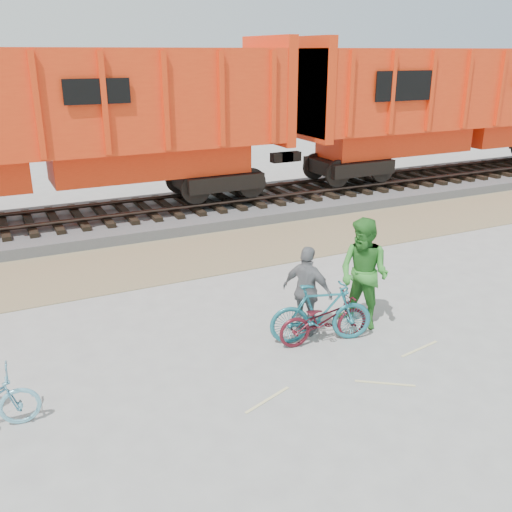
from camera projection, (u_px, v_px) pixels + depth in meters
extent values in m
plane|color=#9E9E99|center=(300.00, 359.00, 9.33)|extent=(120.00, 120.00, 0.00)
cube|color=#8A7855|center=(187.00, 256.00, 13.97)|extent=(120.00, 3.00, 0.02)
cube|color=slate|center=(147.00, 216.00, 16.88)|extent=(120.00, 4.00, 0.30)
cube|color=black|center=(146.00, 209.00, 16.81)|extent=(0.22, 2.60, 0.12)
cube|color=black|center=(332.00, 187.00, 19.50)|extent=(0.22, 2.60, 0.12)
cylinder|color=#382821|center=(153.00, 211.00, 16.16)|extent=(120.00, 0.12, 0.12)
cylinder|color=#382821|center=(140.00, 200.00, 17.38)|extent=(120.00, 0.12, 0.12)
cube|color=black|center=(43.00, 200.00, 15.45)|extent=(11.20, 2.20, 0.80)
cube|color=red|center=(39.00, 169.00, 15.16)|extent=(11.76, 1.65, 0.90)
cube|color=red|center=(30.00, 101.00, 14.56)|extent=(14.00, 3.00, 2.60)
cube|color=red|center=(268.00, 90.00, 17.36)|extent=(0.30, 3.06, 3.10)
cube|color=black|center=(458.00, 158.00, 21.65)|extent=(11.20, 2.20, 0.80)
cube|color=red|center=(461.00, 135.00, 21.36)|extent=(11.76, 1.65, 0.90)
cube|color=red|center=(467.00, 86.00, 20.77)|extent=(14.00, 3.00, 2.60)
cube|color=red|center=(305.00, 89.00, 17.90)|extent=(0.30, 3.06, 3.10)
cube|color=black|center=(405.00, 86.00, 17.63)|extent=(2.20, 0.04, 0.90)
imported|color=#1E6C79|center=(321.00, 313.00, 9.73)|extent=(1.85, 1.01, 1.07)
imported|color=#4F121B|center=(324.00, 319.00, 9.75)|extent=(1.69, 0.75, 0.86)
imported|color=#31802B|center=(364.00, 274.00, 10.15)|extent=(1.07, 1.19, 2.02)
imported|color=slate|center=(307.00, 291.00, 9.91)|extent=(0.82, 1.02, 1.63)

